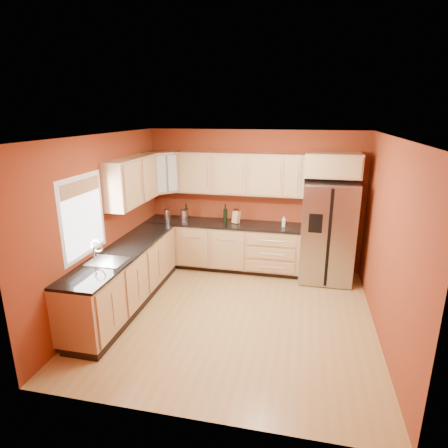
{
  "coord_description": "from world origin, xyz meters",
  "views": [
    {
      "loc": [
        0.9,
        -4.84,
        2.9
      ],
      "look_at": [
        -0.34,
        0.9,
        1.14
      ],
      "focal_mm": 30.0,
      "sensor_mm": 36.0,
      "label": 1
    }
  ],
  "objects": [
    {
      "name": "wall_front",
      "position": [
        0.0,
        -2.0,
        1.3
      ],
      "size": [
        4.0,
        0.04,
        2.6
      ],
      "primitive_type": "cube",
      "color": "maroon",
      "rests_on": "floor"
    },
    {
      "name": "countertop_left",
      "position": [
        -1.69,
        0.0,
        0.9
      ],
      "size": [
        0.62,
        2.8,
        0.04
      ],
      "primitive_type": "cube",
      "color": "black",
      "rests_on": "base_cabinets_left"
    },
    {
      "name": "wall_back",
      "position": [
        0.0,
        2.0,
        1.3
      ],
      "size": [
        4.0,
        0.04,
        2.6
      ],
      "primitive_type": "cube",
      "color": "maroon",
      "rests_on": "floor"
    },
    {
      "name": "sink_faucet",
      "position": [
        -1.69,
        -0.5,
        1.07
      ],
      "size": [
        0.5,
        0.42,
        0.3
      ],
      "primitive_type": null,
      "color": "silver",
      "rests_on": "countertop_left"
    },
    {
      "name": "knife_block",
      "position": [
        -0.29,
        1.72,
        1.03
      ],
      "size": [
        0.15,
        0.14,
        0.23
      ],
      "primitive_type": "cube",
      "rotation": [
        0.0,
        0.0,
        -0.41
      ],
      "color": "tan",
      "rests_on": "countertop_back"
    },
    {
      "name": "soap_dispenser",
      "position": [
        0.59,
        1.67,
        1.01
      ],
      "size": [
        0.08,
        0.08,
        0.19
      ],
      "primitive_type": "cylinder",
      "rotation": [
        0.0,
        0.0,
        0.34
      ],
      "color": "white",
      "rests_on": "countertop_back"
    },
    {
      "name": "canister_right",
      "position": [
        -1.27,
        1.63,
        1.03
      ],
      "size": [
        0.17,
        0.17,
        0.22
      ],
      "primitive_type": "cylinder",
      "rotation": [
        0.0,
        0.0,
        0.32
      ],
      "color": "silver",
      "rests_on": "countertop_back"
    },
    {
      "name": "upper_cabinets_left",
      "position": [
        -1.83,
        0.72,
        1.83
      ],
      "size": [
        0.33,
        1.35,
        0.75
      ],
      "primitive_type": "cube",
      "color": "#A67750",
      "rests_on": "wall_left"
    },
    {
      "name": "corner_upper_cabinet",
      "position": [
        -1.67,
        1.67,
        1.83
      ],
      "size": [
        0.67,
        0.67,
        0.75
      ],
      "primitive_type": "cube",
      "rotation": [
        0.0,
        0.0,
        0.79
      ],
      "color": "#A67750",
      "rests_on": "wall_back"
    },
    {
      "name": "upper_cabinets_back",
      "position": [
        -0.25,
        1.83,
        1.83
      ],
      "size": [
        2.3,
        0.33,
        0.75
      ],
      "primitive_type": "cube",
      "color": "#A67750",
      "rests_on": "wall_back"
    },
    {
      "name": "ceiling",
      "position": [
        0.0,
        0.0,
        2.6
      ],
      "size": [
        4.0,
        4.0,
        0.0
      ],
      "primitive_type": "plane",
      "color": "silver",
      "rests_on": "wall_back"
    },
    {
      "name": "countertop_back",
      "position": [
        -0.55,
        1.69,
        0.9
      ],
      "size": [
        2.9,
        0.62,
        0.04
      ],
      "primitive_type": "cube",
      "color": "black",
      "rests_on": "base_cabinets_back"
    },
    {
      "name": "base_cabinets_left",
      "position": [
        -1.7,
        0.0,
        0.44
      ],
      "size": [
        0.6,
        2.8,
        0.88
      ],
      "primitive_type": "cube",
      "color": "#A67750",
      "rests_on": "floor"
    },
    {
      "name": "refrigerator",
      "position": [
        1.35,
        1.62,
        0.89
      ],
      "size": [
        0.9,
        0.75,
        1.78
      ],
      "primitive_type": "cube",
      "color": "silver",
      "rests_on": "floor"
    },
    {
      "name": "wine_bottle_a",
      "position": [
        -0.49,
        1.72,
        1.09
      ],
      "size": [
        0.1,
        0.1,
        0.35
      ],
      "primitive_type": null,
      "rotation": [
        0.0,
        0.0,
        -0.33
      ],
      "color": "black",
      "rests_on": "countertop_back"
    },
    {
      "name": "over_fridge_cabinet",
      "position": [
        1.35,
        1.7,
        2.05
      ],
      "size": [
        0.92,
        0.6,
        0.4
      ],
      "primitive_type": "cube",
      "color": "#A67750",
      "rests_on": "wall_back"
    },
    {
      "name": "base_cabinets_back",
      "position": [
        -0.55,
        1.7,
        0.44
      ],
      "size": [
        2.9,
        0.6,
        0.88
      ],
      "primitive_type": "cube",
      "color": "#A67750",
      "rests_on": "floor"
    },
    {
      "name": "floor",
      "position": [
        0.0,
        0.0,
        0.0
      ],
      "size": [
        4.0,
        4.0,
        0.0
      ],
      "primitive_type": "plane",
      "color": "#B08244",
      "rests_on": "ground"
    },
    {
      "name": "wall_right",
      "position": [
        2.0,
        0.0,
        1.3
      ],
      "size": [
        0.04,
        4.0,
        2.6
      ],
      "primitive_type": "cube",
      "color": "maroon",
      "rests_on": "floor"
    },
    {
      "name": "wine_bottle_b",
      "position": [
        -1.25,
        1.69,
        1.08
      ],
      "size": [
        0.08,
        0.08,
        0.32
      ],
      "primitive_type": null,
      "rotation": [
        0.0,
        0.0,
        -0.09
      ],
      "color": "black",
      "rests_on": "countertop_back"
    },
    {
      "name": "canister_left",
      "position": [
        -1.63,
        1.7,
        1.01
      ],
      "size": [
        0.15,
        0.15,
        0.19
      ],
      "primitive_type": "cylinder",
      "rotation": [
        0.0,
        0.0,
        -0.36
      ],
      "color": "silver",
      "rests_on": "countertop_back"
    },
    {
      "name": "window",
      "position": [
        -1.98,
        -0.5,
        1.55
      ],
      "size": [
        0.03,
        0.9,
        1.0
      ],
      "primitive_type": "cube",
      "color": "white",
      "rests_on": "wall_left"
    },
    {
      "name": "wall_left",
      "position": [
        -2.0,
        0.0,
        1.3
      ],
      "size": [
        0.04,
        4.0,
        2.6
      ],
      "primitive_type": "cube",
      "color": "maroon",
      "rests_on": "floor"
    }
  ]
}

